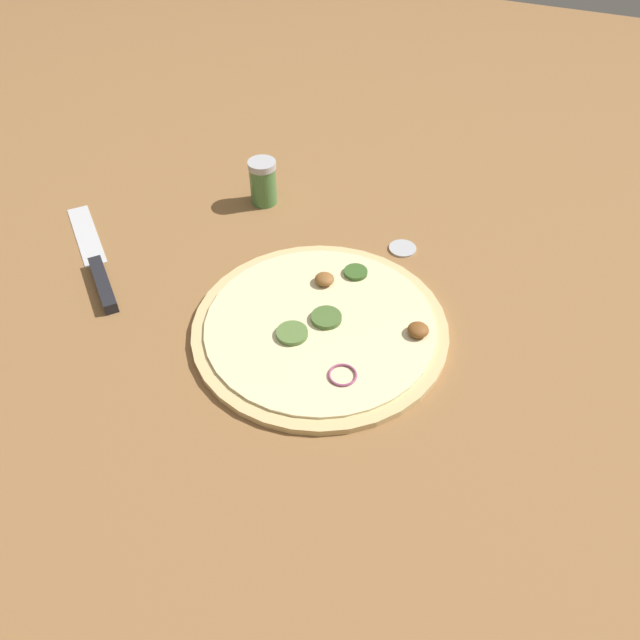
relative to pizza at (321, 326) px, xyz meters
name	(u,v)px	position (x,y,z in m)	size (l,w,h in m)	color
ground_plane	(320,330)	(0.00, 0.00, -0.01)	(3.00, 3.00, 0.00)	olive
pizza	(321,326)	(0.00, 0.00, 0.00)	(0.37, 0.37, 0.03)	#D6B77A
knife	(98,271)	(-0.37, -0.02, 0.00)	(0.24, 0.22, 0.02)	silver
spice_jar	(263,182)	(-0.22, 0.26, 0.03)	(0.05, 0.05, 0.08)	#4C7F42
loose_cap	(403,248)	(0.05, 0.22, 0.00)	(0.04, 0.04, 0.01)	#B2B2B7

